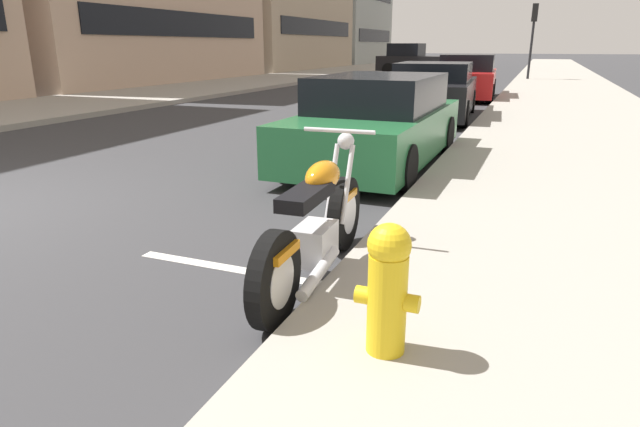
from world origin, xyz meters
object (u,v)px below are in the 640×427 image
object	(u,v)px
parked_car_mid_block	(378,123)
fire_hydrant	(388,285)
parked_motorcycle	(316,228)
crossing_truck	(417,61)
traffic_signal_near_corner	(534,25)
parked_car_at_intersection	(434,92)
parked_car_second_in_row	(467,78)

from	to	relation	value
parked_car_mid_block	fire_hydrant	bearing A→B (deg)	-162.72
parked_motorcycle	parked_car_mid_block	world-z (taller)	parked_car_mid_block
crossing_truck	traffic_signal_near_corner	distance (m)	7.75
parked_car_at_intersection	parked_car_mid_block	bearing A→B (deg)	178.37
parked_motorcycle	crossing_truck	xyz separation A→B (m)	(30.40, 5.79, 0.45)
parked_car_second_in_row	fire_hydrant	bearing A→B (deg)	-177.63
parked_car_at_intersection	parked_car_second_in_row	distance (m)	5.75
parked_car_at_intersection	parked_car_second_in_row	bearing A→B (deg)	-4.65
traffic_signal_near_corner	parked_car_at_intersection	bearing A→B (deg)	173.69
crossing_truck	parked_car_mid_block	bearing A→B (deg)	104.85
parked_car_mid_block	crossing_truck	bearing A→B (deg)	11.41
crossing_truck	traffic_signal_near_corner	world-z (taller)	traffic_signal_near_corner
parked_car_second_in_row	parked_motorcycle	bearing A→B (deg)	179.76
parked_car_second_in_row	crossing_truck	distance (m)	15.14
parked_car_second_in_row	traffic_signal_near_corner	world-z (taller)	traffic_signal_near_corner
parked_car_mid_block	parked_motorcycle	bearing A→B (deg)	-169.34
parked_car_at_intersection	traffic_signal_near_corner	world-z (taller)	traffic_signal_near_corner
crossing_truck	fire_hydrant	xyz separation A→B (m)	(-31.42, -6.63, -0.35)
parked_car_at_intersection	fire_hydrant	xyz separation A→B (m)	(-11.33, -1.86, -0.12)
fire_hydrant	crossing_truck	bearing A→B (deg)	11.91
parked_car_second_in_row	crossing_truck	bearing A→B (deg)	15.11
parked_car_second_in_row	crossing_truck	size ratio (longest dim) A/B	0.87
parked_car_mid_block	parked_car_second_in_row	size ratio (longest dim) A/B	0.97
parked_motorcycle	traffic_signal_near_corner	size ratio (longest dim) A/B	0.60
parked_car_mid_block	fire_hydrant	distance (m)	5.64
parked_car_mid_block	parked_car_second_in_row	world-z (taller)	parked_car_second_in_row
parked_motorcycle	crossing_truck	world-z (taller)	crossing_truck
crossing_truck	parked_motorcycle	bearing A→B (deg)	104.74
fire_hydrant	parked_car_mid_block	bearing A→B (deg)	16.75
parked_motorcycle	parked_car_second_in_row	distance (m)	16.09
parked_motorcycle	parked_car_second_in_row	bearing A→B (deg)	0.95
parked_car_second_in_row	fire_hydrant	xyz separation A→B (m)	(-17.08, -1.78, -0.16)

